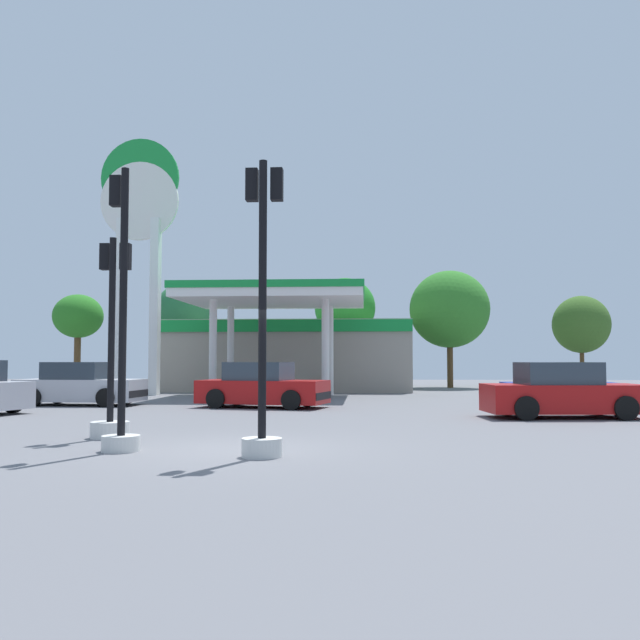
# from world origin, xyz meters

# --- Properties ---
(ground_plane) EXTENTS (90.00, 90.00, 0.00)m
(ground_plane) POSITION_xyz_m (0.00, 0.00, 0.00)
(ground_plane) COLOR slate
(ground_plane) RESTS_ON ground
(gas_station) EXTENTS (12.68, 14.26, 4.82)m
(gas_station) POSITION_xyz_m (-1.54, 24.24, 2.11)
(gas_station) COLOR gray
(gas_station) RESTS_ON ground
(station_pole_sign) EXTENTS (3.74, 0.56, 12.15)m
(station_pole_sign) POSITION_xyz_m (-8.19, 19.02, 7.66)
(station_pole_sign) COLOR white
(station_pole_sign) RESTS_ON ground
(car_0) EXTENTS (4.54, 2.30, 1.58)m
(car_0) POSITION_xyz_m (8.06, 7.45, 0.71)
(car_0) COLOR black
(car_0) RESTS_ON ground
(car_1) EXTENTS (3.95, 1.85, 1.40)m
(car_1) POSITION_xyz_m (9.29, 12.29, 0.64)
(car_1) COLOR black
(car_1) RESTS_ON ground
(car_2) EXTENTS (4.47, 2.21, 1.56)m
(car_2) POSITION_xyz_m (-7.87, 11.83, 0.71)
(car_2) COLOR black
(car_2) RESTS_ON ground
(car_3) EXTENTS (4.67, 2.76, 1.57)m
(car_3) POSITION_xyz_m (-1.10, 11.06, 0.71)
(car_3) COLOR black
(car_3) RESTS_ON ground
(traffic_signal_1) EXTENTS (0.68, 0.70, 5.18)m
(traffic_signal_1) POSITION_xyz_m (-1.98, -0.38, 1.69)
(traffic_signal_1) COLOR silver
(traffic_signal_1) RESTS_ON ground
(traffic_signal_2) EXTENTS (0.69, 0.70, 5.11)m
(traffic_signal_2) POSITION_xyz_m (0.69, -0.92, 1.91)
(traffic_signal_2) COLOR silver
(traffic_signal_2) RESTS_ON ground
(traffic_signal_3) EXTENTS (0.81, 0.81, 4.26)m
(traffic_signal_3) POSITION_xyz_m (-2.93, 1.68, 1.30)
(traffic_signal_3) COLOR silver
(traffic_signal_3) RESTS_ON ground
(tree_0) EXTENTS (2.97, 2.97, 5.58)m
(tree_0) POSITION_xyz_m (-14.78, 27.69, 4.21)
(tree_0) COLOR brown
(tree_0) RESTS_ON ground
(tree_1) EXTENTS (3.40, 3.40, 6.41)m
(tree_1) POSITION_xyz_m (-8.80, 29.50, 4.79)
(tree_1) COLOR brown
(tree_1) RESTS_ON ground
(tree_2) EXTENTS (3.68, 3.68, 6.60)m
(tree_2) POSITION_xyz_m (1.26, 28.96, 4.76)
(tree_2) COLOR brown
(tree_2) RESTS_ON ground
(tree_3) EXTENTS (4.72, 4.72, 6.93)m
(tree_3) POSITION_xyz_m (7.46, 28.49, 4.63)
(tree_3) COLOR brown
(tree_3) RESTS_ON ground
(tree_4) EXTENTS (3.38, 3.38, 5.48)m
(tree_4) POSITION_xyz_m (15.41, 29.53, 3.76)
(tree_4) COLOR brown
(tree_4) RESTS_ON ground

